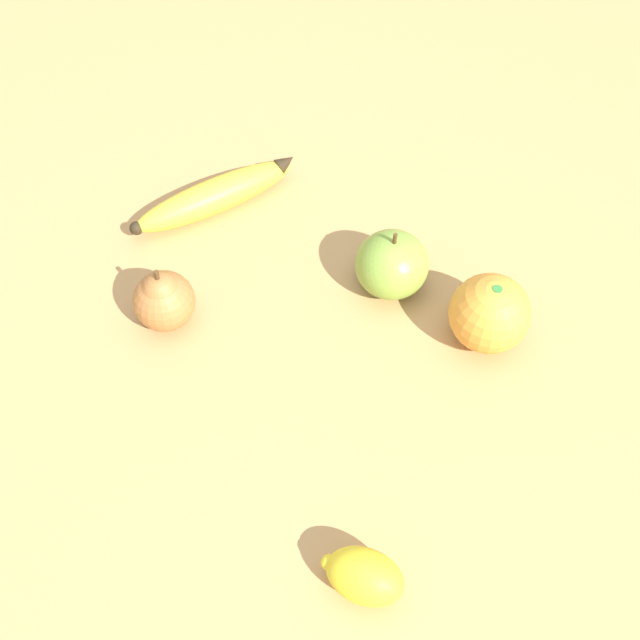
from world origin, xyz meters
TOP-DOWN VIEW (x-y plane):
  - ground_plane at (0.00, 0.00)m, footprint 3.00×3.00m
  - banana at (0.11, 0.15)m, footprint 0.21×0.12m
  - orange at (0.14, -0.21)m, footprint 0.09×0.09m
  - pear at (-0.05, 0.08)m, footprint 0.07×0.07m
  - apple at (0.14, -0.09)m, footprint 0.08×0.08m
  - lemon at (-0.16, -0.25)m, footprint 0.06×0.08m

SIDE VIEW (x-z plane):
  - ground_plane at x=0.00m, z-range 0.00..0.00m
  - banana at x=0.11m, z-range 0.00..0.04m
  - lemon at x=-0.16m, z-range 0.00..0.05m
  - apple at x=0.14m, z-range -0.01..0.08m
  - pear at x=-0.05m, z-range -0.01..0.08m
  - orange at x=0.14m, z-range 0.00..0.09m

